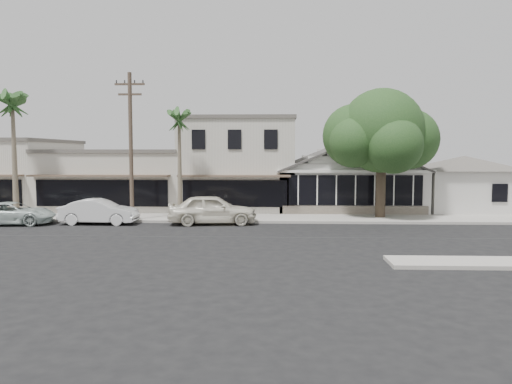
{
  "coord_description": "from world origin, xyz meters",
  "views": [
    {
      "loc": [
        -0.31,
        -24.63,
        4.21
      ],
      "look_at": [
        -1.48,
        6.0,
        1.8
      ],
      "focal_mm": 35.0,
      "sensor_mm": 36.0,
      "label": 1
    }
  ],
  "objects_px": {
    "utility_pole": "(131,143)",
    "car_1": "(99,212)",
    "car_0": "(212,209)",
    "shade_tree": "(380,134)",
    "car_2": "(13,213)"
  },
  "relations": [
    {
      "from": "car_2",
      "to": "shade_tree",
      "type": "relative_size",
      "value": 0.58
    },
    {
      "from": "car_1",
      "to": "shade_tree",
      "type": "xyz_separation_m",
      "value": [
        17.03,
        3.07,
        4.68
      ]
    },
    {
      "from": "car_0",
      "to": "car_1",
      "type": "bearing_deg",
      "value": 85.88
    },
    {
      "from": "car_1",
      "to": "shade_tree",
      "type": "relative_size",
      "value": 0.55
    },
    {
      "from": "utility_pole",
      "to": "car_0",
      "type": "bearing_deg",
      "value": -7.78
    },
    {
      "from": "car_2",
      "to": "car_1",
      "type": "bearing_deg",
      "value": -91.18
    },
    {
      "from": "utility_pole",
      "to": "car_2",
      "type": "bearing_deg",
      "value": -168.98
    },
    {
      "from": "utility_pole",
      "to": "car_1",
      "type": "height_order",
      "value": "utility_pole"
    },
    {
      "from": "car_1",
      "to": "car_2",
      "type": "relative_size",
      "value": 0.94
    },
    {
      "from": "car_0",
      "to": "car_1",
      "type": "height_order",
      "value": "car_0"
    },
    {
      "from": "car_2",
      "to": "shade_tree",
      "type": "distance_m",
      "value": 22.81
    },
    {
      "from": "utility_pole",
      "to": "car_0",
      "type": "relative_size",
      "value": 1.74
    },
    {
      "from": "utility_pole",
      "to": "car_0",
      "type": "distance_m",
      "value": 6.38
    },
    {
      "from": "utility_pole",
      "to": "car_2",
      "type": "xyz_separation_m",
      "value": [
        -6.72,
        -1.31,
        -4.12
      ]
    },
    {
      "from": "utility_pole",
      "to": "car_1",
      "type": "relative_size",
      "value": 1.99
    }
  ]
}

